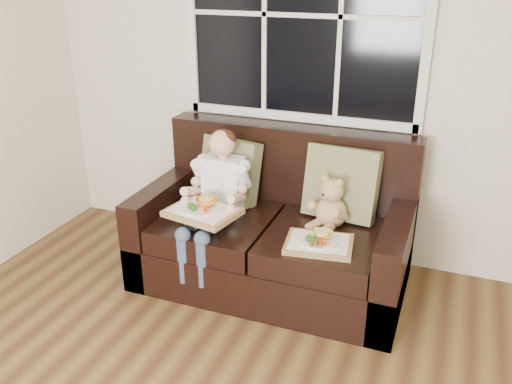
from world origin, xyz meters
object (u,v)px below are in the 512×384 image
at_px(tray_left, 203,210).
at_px(tray_right, 319,242).
at_px(child, 217,188).
at_px(loveseat, 275,236).
at_px(teddy_bear, 331,206).

bearing_deg(tray_left, tray_right, 13.74).
bearing_deg(child, loveseat, 18.47).
bearing_deg(teddy_bear, loveseat, -159.66).
distance_m(loveseat, child, 0.50).
bearing_deg(loveseat, tray_left, -137.61).
relative_size(child, tray_left, 1.81).
height_order(loveseat, child, child).
bearing_deg(teddy_bear, child, -149.52).
height_order(child, tray_right, child).
height_order(loveseat, tray_right, loveseat).
bearing_deg(teddy_bear, tray_left, -134.43).
relative_size(teddy_bear, tray_left, 0.73).
relative_size(loveseat, teddy_bear, 5.01).
distance_m(tray_left, tray_right, 0.73).
xyz_separation_m(loveseat, tray_right, (0.37, -0.29, 0.17)).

